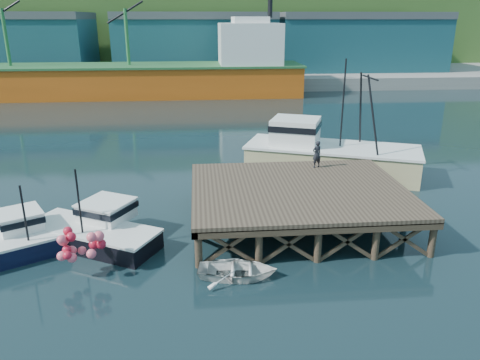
{
  "coord_description": "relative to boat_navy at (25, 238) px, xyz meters",
  "views": [
    {
      "loc": [
        -0.04,
        -24.37,
        11.14
      ],
      "look_at": [
        2.36,
        2.0,
        1.97
      ],
      "focal_mm": 35.0,
      "sensor_mm": 36.0,
      "label": 1
    }
  ],
  "objects": [
    {
      "name": "boat_black",
      "position": [
        3.33,
        0.73,
        0.03
      ],
      "size": [
        7.43,
        6.33,
        4.35
      ],
      "rotation": [
        0.0,
        0.0,
        -0.5
      ],
      "color": "black",
      "rests_on": "ground"
    },
    {
      "name": "dockworker",
      "position": [
        16.21,
        6.04,
        2.22
      ],
      "size": [
        0.74,
        0.61,
        1.74
      ],
      "primitive_type": "imported",
      "rotation": [
        0.0,
        0.0,
        3.5
      ],
      "color": "black",
      "rests_on": "wharf"
    },
    {
      "name": "hillside",
      "position": [
        8.8,
        102.42,
        10.23
      ],
      "size": [
        220.0,
        50.0,
        22.0
      ],
      "primitive_type": "cube",
      "color": "#2D511E",
      "rests_on": "ground"
    },
    {
      "name": "wharf",
      "position": [
        14.3,
        2.24,
        1.17
      ],
      "size": [
        12.0,
        10.0,
        2.62
      ],
      "color": "brown",
      "rests_on": "ground"
    },
    {
      "name": "dinghy",
      "position": [
        10.34,
        -3.38,
        -0.4
      ],
      "size": [
        3.88,
        2.99,
        0.74
      ],
      "primitive_type": "imported",
      "rotation": [
        0.0,
        0.0,
        1.45
      ],
      "color": "silver",
      "rests_on": "ground"
    },
    {
      "name": "ground",
      "position": [
        8.8,
        2.42,
        -0.77
      ],
      "size": [
        300.0,
        300.0,
        0.0
      ],
      "primitive_type": "plane",
      "color": "black",
      "rests_on": "ground"
    },
    {
      "name": "cargo_ship",
      "position": [
        0.33,
        50.42,
        2.54
      ],
      "size": [
        55.5,
        10.0,
        13.75
      ],
      "color": "#CE5713",
      "rests_on": "ground"
    },
    {
      "name": "trawler",
      "position": [
        18.38,
        10.92,
        0.98
      ],
      "size": [
        13.45,
        8.9,
        8.49
      ],
      "rotation": [
        0.0,
        0.0,
        -0.38
      ],
      "color": "#C7BA80",
      "rests_on": "ground"
    },
    {
      "name": "warehouse_mid",
      "position": [
        8.8,
        67.42,
        5.73
      ],
      "size": [
        28.0,
        16.0,
        9.0
      ],
      "primitive_type": "cube",
      "color": "#1A4557",
      "rests_on": "far_quay"
    },
    {
      "name": "warehouse_right",
      "position": [
        38.8,
        67.42,
        5.73
      ],
      "size": [
        30.0,
        16.0,
        9.0
      ],
      "primitive_type": "cube",
      "color": "#1A4557",
      "rests_on": "far_quay"
    },
    {
      "name": "far_quay",
      "position": [
        8.8,
        72.42,
        0.23
      ],
      "size": [
        160.0,
        40.0,
        2.0
      ],
      "primitive_type": "cube",
      "color": "gray",
      "rests_on": "ground"
    },
    {
      "name": "boat_navy",
      "position": [
        0.0,
        0.0,
        0.0
      ],
      "size": [
        6.42,
        4.96,
        3.83
      ],
      "rotation": [
        0.0,
        0.0,
        0.52
      ],
      "color": "black",
      "rests_on": "ground"
    }
  ]
}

